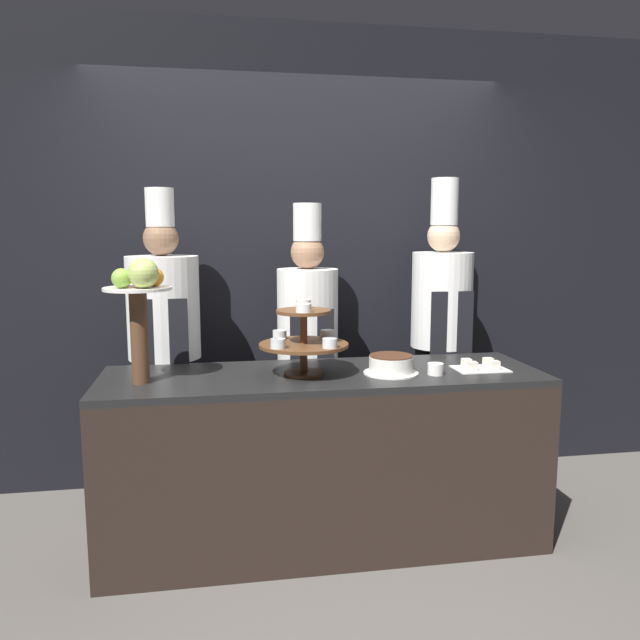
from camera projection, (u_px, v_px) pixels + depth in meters
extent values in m
plane|color=#5B5651|center=(336.00, 575.00, 2.88)|extent=(14.00, 14.00, 0.00)
cube|color=black|center=(298.00, 259.00, 3.89)|extent=(10.00, 0.06, 2.80)
cube|color=black|center=(323.00, 461.00, 3.15)|extent=(2.17, 0.68, 0.84)
cube|color=black|center=(323.00, 376.00, 3.09)|extent=(2.17, 0.68, 0.03)
cylinder|color=brown|center=(304.00, 373.00, 3.04)|extent=(0.20, 0.20, 0.02)
cylinder|color=brown|center=(304.00, 343.00, 3.01)|extent=(0.04, 0.04, 0.32)
cylinder|color=brown|center=(304.00, 345.00, 3.02)|extent=(0.43, 0.43, 0.02)
cylinder|color=brown|center=(304.00, 311.00, 2.99)|extent=(0.27, 0.27, 0.02)
cylinder|color=silver|center=(278.00, 343.00, 2.89)|extent=(0.07, 0.07, 0.04)
cylinder|color=beige|center=(278.00, 345.00, 2.89)|extent=(0.06, 0.06, 0.03)
cylinder|color=silver|center=(330.00, 343.00, 2.90)|extent=(0.07, 0.07, 0.04)
cylinder|color=gold|center=(330.00, 345.00, 2.90)|extent=(0.06, 0.06, 0.03)
cylinder|color=silver|center=(327.00, 334.00, 3.13)|extent=(0.07, 0.07, 0.04)
cylinder|color=red|center=(327.00, 336.00, 3.14)|extent=(0.06, 0.06, 0.03)
cylinder|color=silver|center=(280.00, 335.00, 3.13)|extent=(0.07, 0.07, 0.04)
cylinder|color=green|center=(280.00, 336.00, 3.13)|extent=(0.06, 0.06, 0.03)
cylinder|color=white|center=(304.00, 308.00, 2.90)|extent=(0.07, 0.07, 0.04)
cylinder|color=white|center=(304.00, 303.00, 3.08)|extent=(0.07, 0.07, 0.04)
cylinder|color=brown|center=(139.00, 337.00, 2.85)|extent=(0.08, 0.08, 0.43)
cylinder|color=white|center=(137.00, 289.00, 2.82)|extent=(0.31, 0.31, 0.01)
sphere|color=orange|center=(154.00, 277.00, 2.84)|extent=(0.09, 0.09, 0.09)
sphere|color=red|center=(140.00, 276.00, 2.89)|extent=(0.09, 0.09, 0.09)
sphere|color=orange|center=(123.00, 278.00, 2.84)|extent=(0.08, 0.08, 0.08)
sphere|color=#84B742|center=(122.00, 278.00, 2.75)|extent=(0.09, 0.09, 0.09)
sphere|color=#ADC160|center=(143.00, 273.00, 2.75)|extent=(0.13, 0.13, 0.13)
cylinder|color=white|center=(391.00, 373.00, 3.07)|extent=(0.27, 0.27, 0.01)
cylinder|color=white|center=(391.00, 364.00, 3.06)|extent=(0.22, 0.22, 0.08)
cylinder|color=#472819|center=(391.00, 356.00, 3.06)|extent=(0.21, 0.21, 0.01)
cylinder|color=white|center=(436.00, 369.00, 3.04)|extent=(0.08, 0.08, 0.06)
cube|color=white|center=(480.00, 369.00, 3.16)|extent=(0.26, 0.19, 0.01)
cube|color=silver|center=(472.00, 366.00, 3.11)|extent=(0.04, 0.04, 0.04)
cube|color=silver|center=(494.00, 365.00, 3.13)|extent=(0.04, 0.04, 0.04)
cube|color=silver|center=(466.00, 363.00, 3.18)|extent=(0.04, 0.04, 0.04)
cube|color=silver|center=(488.00, 362.00, 3.20)|extent=(0.04, 0.04, 0.04)
cube|color=#28282D|center=(168.00, 433.00, 3.53)|extent=(0.30, 0.16, 0.88)
cylinder|color=white|center=(163.00, 307.00, 3.42)|extent=(0.39, 0.39, 0.56)
cube|color=black|center=(161.00, 333.00, 3.26)|extent=(0.28, 0.01, 0.36)
sphere|color=#846047|center=(161.00, 238.00, 3.37)|extent=(0.19, 0.19, 0.19)
cylinder|color=white|center=(160.00, 207.00, 3.34)|extent=(0.15, 0.15, 0.21)
cube|color=#38332D|center=(308.00, 431.00, 3.67)|extent=(0.26, 0.14, 0.81)
cylinder|color=white|center=(307.00, 317.00, 3.57)|extent=(0.35, 0.35, 0.55)
cube|color=black|center=(312.00, 341.00, 3.42)|extent=(0.24, 0.01, 0.35)
sphere|color=#A37556|center=(307.00, 252.00, 3.51)|extent=(0.19, 0.19, 0.19)
cylinder|color=white|center=(307.00, 222.00, 3.49)|extent=(0.16, 0.16, 0.21)
cube|color=#28282D|center=(438.00, 418.00, 3.80)|extent=(0.27, 0.15, 0.89)
cylinder|color=white|center=(442.00, 300.00, 3.69)|extent=(0.36, 0.36, 0.56)
cube|color=black|center=(452.00, 323.00, 3.54)|extent=(0.25, 0.01, 0.36)
sphere|color=#DBB28E|center=(444.00, 236.00, 3.63)|extent=(0.19, 0.19, 0.19)
cylinder|color=white|center=(445.00, 202.00, 3.61)|extent=(0.16, 0.16, 0.27)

